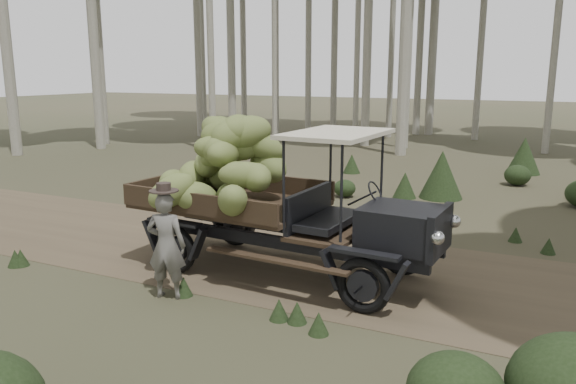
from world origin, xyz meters
name	(u,v)px	position (x,y,z in m)	size (l,w,h in m)	color
ground	(245,254)	(0.00, 0.00, 0.00)	(120.00, 120.00, 0.00)	#473D2B
dirt_track	(245,253)	(0.00, 0.00, 0.00)	(70.00, 4.00, 0.01)	brown
banana_truck	(248,178)	(0.43, -0.58, 1.55)	(5.46, 2.66, 2.64)	black
farmer	(166,244)	(-0.01, -2.24, 0.82)	(0.66, 0.52, 1.73)	#625F5A
undergrowth	(156,287)	(0.55, -3.19, 0.59)	(23.91, 24.34, 1.40)	#233319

